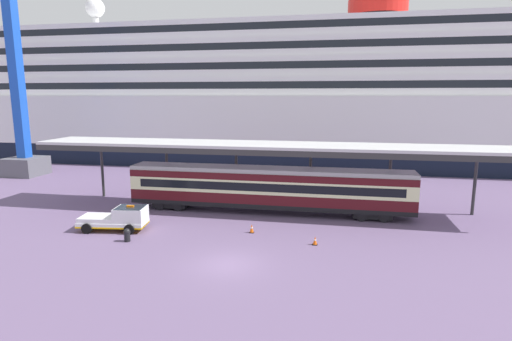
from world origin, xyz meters
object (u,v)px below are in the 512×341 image
at_px(dockside_crane, 17,46).
at_px(train_carriage, 268,188).
at_px(traffic_cone_near, 315,241).
at_px(traffic_cone_mid, 252,228).
at_px(cruise_ship, 334,99).
at_px(quay_bollard, 127,235).
at_px(service_truck, 119,218).

bearing_deg(dockside_crane, train_carriage, -18.63).
relative_size(traffic_cone_near, traffic_cone_mid, 0.91).
distance_m(cruise_ship, traffic_cone_mid, 40.24).
bearing_deg(quay_bollard, cruise_ship, 71.45).
bearing_deg(train_carriage, dockside_crane, 161.37).
xyz_separation_m(service_truck, traffic_cone_near, (15.26, -0.38, -0.68)).
bearing_deg(cruise_ship, traffic_cone_near, -91.09).
distance_m(service_truck, traffic_cone_mid, 10.44).
bearing_deg(traffic_cone_mid, dockside_crane, 152.95).
xyz_separation_m(cruise_ship, traffic_cone_near, (-0.77, -40.38, -9.64)).
bearing_deg(train_carriage, service_truck, -146.29).
distance_m(cruise_ship, train_carriage, 34.20).
bearing_deg(quay_bollard, service_truck, 129.16).
bearing_deg(quay_bollard, dockside_crane, 140.49).
distance_m(train_carriage, traffic_cone_near, 9.01).
distance_m(dockside_crane, quay_bollard, 36.53).
xyz_separation_m(service_truck, dockside_crane, (-23.45, 18.60, 15.61)).
distance_m(train_carriage, quay_bollard, 12.98).
xyz_separation_m(cruise_ship, traffic_cone_mid, (-5.70, -38.65, -9.61)).
relative_size(service_truck, traffic_cone_mid, 7.80).
bearing_deg(traffic_cone_near, cruise_ship, 88.91).
distance_m(service_truck, traffic_cone_near, 15.28).
height_order(service_truck, quay_bollard, service_truck).
distance_m(traffic_cone_near, dockside_crane, 46.09).
bearing_deg(cruise_ship, service_truck, -111.84).
relative_size(traffic_cone_mid, dockside_crane, 0.01).
bearing_deg(cruise_ship, traffic_cone_mid, -98.39).
bearing_deg(dockside_crane, cruise_ship, 28.47).
relative_size(traffic_cone_mid, quay_bollard, 0.72).
height_order(train_carriage, quay_bollard, train_carriage).
height_order(cruise_ship, traffic_cone_near, cruise_ship).
bearing_deg(cruise_ship, quay_bollard, -108.55).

